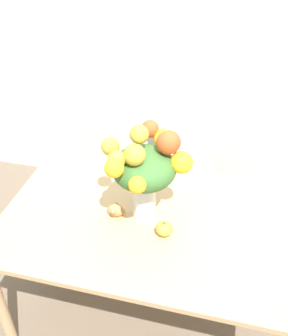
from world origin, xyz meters
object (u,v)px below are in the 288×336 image
turkey_figurine (116,209)px  flower_vase (145,169)px  dining_chair_near_window (180,165)px  pumpkin (164,229)px

turkey_figurine → flower_vase: bearing=6.4°
flower_vase → turkey_figurine: 0.31m
turkey_figurine → dining_chair_near_window: size_ratio=0.12×
pumpkin → dining_chair_near_window: size_ratio=0.09×
pumpkin → dining_chair_near_window: 0.97m
flower_vase → pumpkin: (0.12, -0.10, -0.27)m
dining_chair_near_window → flower_vase: bearing=-90.9°
flower_vase → turkey_figurine: (-0.15, -0.02, -0.27)m
flower_vase → dining_chair_near_window: size_ratio=0.54×
pumpkin → turkey_figurine: pumpkin is taller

